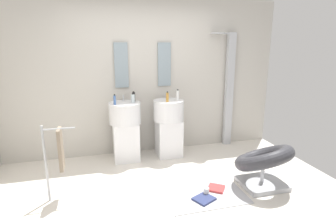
{
  "coord_description": "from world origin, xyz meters",
  "views": [
    {
      "loc": [
        -0.79,
        -2.94,
        1.85
      ],
      "look_at": [
        0.15,
        0.55,
        0.95
      ],
      "focal_mm": 29.22,
      "sensor_mm": 36.0,
      "label": 1
    }
  ],
  "objects_px": {
    "lounge_chair": "(263,161)",
    "soap_bottle_black": "(134,97)",
    "magazine_red": "(216,188)",
    "soap_bottle_clear": "(133,98)",
    "shower_column": "(229,88)",
    "coffee_mug": "(206,191)",
    "soap_bottle_white": "(178,95)",
    "magazine_navy": "(204,199)",
    "pedestal_sink_right": "(169,125)",
    "soap_bottle_amber": "(167,97)",
    "towel_rack": "(58,151)",
    "soap_bottle_blue": "(115,100)",
    "pedestal_sink_left": "(125,128)"
  },
  "relations": [
    {
      "from": "towel_rack",
      "to": "magazine_navy",
      "type": "xyz_separation_m",
      "value": [
        1.66,
        -0.49,
        -0.61
      ]
    },
    {
      "from": "magazine_red",
      "to": "pedestal_sink_left",
      "type": "bearing_deg",
      "value": 163.63
    },
    {
      "from": "lounge_chair",
      "to": "soap_bottle_clear",
      "type": "height_order",
      "value": "soap_bottle_clear"
    },
    {
      "from": "coffee_mug",
      "to": "lounge_chair",
      "type": "bearing_deg",
      "value": 2.96
    },
    {
      "from": "soap_bottle_amber",
      "to": "soap_bottle_black",
      "type": "relative_size",
      "value": 1.02
    },
    {
      "from": "pedestal_sink_right",
      "to": "towel_rack",
      "type": "distance_m",
      "value": 1.9
    },
    {
      "from": "soap_bottle_black",
      "to": "lounge_chair",
      "type": "bearing_deg",
      "value": -42.92
    },
    {
      "from": "magazine_navy",
      "to": "shower_column",
      "type": "bearing_deg",
      "value": 29.83
    },
    {
      "from": "pedestal_sink_right",
      "to": "soap_bottle_black",
      "type": "distance_m",
      "value": 0.76
    },
    {
      "from": "soap_bottle_blue",
      "to": "magazine_navy",
      "type": "bearing_deg",
      "value": -56.39
    },
    {
      "from": "magazine_red",
      "to": "soap_bottle_blue",
      "type": "distance_m",
      "value": 1.95
    },
    {
      "from": "pedestal_sink_right",
      "to": "lounge_chair",
      "type": "xyz_separation_m",
      "value": [
        0.93,
        -1.34,
        -0.18
      ]
    },
    {
      "from": "pedestal_sink_right",
      "to": "soap_bottle_clear",
      "type": "height_order",
      "value": "soap_bottle_clear"
    },
    {
      "from": "lounge_chair",
      "to": "soap_bottle_blue",
      "type": "height_order",
      "value": "soap_bottle_blue"
    },
    {
      "from": "pedestal_sink_right",
      "to": "soap_bottle_amber",
      "type": "distance_m",
      "value": 0.52
    },
    {
      "from": "shower_column",
      "to": "lounge_chair",
      "type": "xyz_separation_m",
      "value": [
        -0.26,
        -1.58,
        -0.73
      ]
    },
    {
      "from": "magazine_navy",
      "to": "soap_bottle_white",
      "type": "bearing_deg",
      "value": 60.07
    },
    {
      "from": "lounge_chair",
      "to": "soap_bottle_black",
      "type": "bearing_deg",
      "value": 137.08
    },
    {
      "from": "pedestal_sink_left",
      "to": "lounge_chair",
      "type": "distance_m",
      "value": 2.14
    },
    {
      "from": "pedestal_sink_right",
      "to": "coffee_mug",
      "type": "bearing_deg",
      "value": -85.3
    },
    {
      "from": "shower_column",
      "to": "coffee_mug",
      "type": "bearing_deg",
      "value": -123.65
    },
    {
      "from": "soap_bottle_amber",
      "to": "pedestal_sink_right",
      "type": "bearing_deg",
      "value": 65.18
    },
    {
      "from": "pedestal_sink_left",
      "to": "coffee_mug",
      "type": "height_order",
      "value": "pedestal_sink_left"
    },
    {
      "from": "soap_bottle_black",
      "to": "pedestal_sink_left",
      "type": "bearing_deg",
      "value": -161.37
    },
    {
      "from": "soap_bottle_blue",
      "to": "soap_bottle_black",
      "type": "height_order",
      "value": "soap_bottle_black"
    },
    {
      "from": "magazine_navy",
      "to": "coffee_mug",
      "type": "height_order",
      "value": "coffee_mug"
    },
    {
      "from": "soap_bottle_black",
      "to": "magazine_navy",
      "type": "bearing_deg",
      "value": -68.32
    },
    {
      "from": "lounge_chair",
      "to": "soap_bottle_white",
      "type": "relative_size",
      "value": 5.54
    },
    {
      "from": "shower_column",
      "to": "coffee_mug",
      "type": "xyz_separation_m",
      "value": [
        -1.08,
        -1.62,
        -1.02
      ]
    },
    {
      "from": "pedestal_sink_right",
      "to": "soap_bottle_blue",
      "type": "distance_m",
      "value": 1.01
    },
    {
      "from": "towel_rack",
      "to": "coffee_mug",
      "type": "distance_m",
      "value": 1.86
    },
    {
      "from": "soap_bottle_blue",
      "to": "pedestal_sink_left",
      "type": "bearing_deg",
      "value": 32.49
    },
    {
      "from": "pedestal_sink_right",
      "to": "magazine_red",
      "type": "height_order",
      "value": "pedestal_sink_right"
    },
    {
      "from": "pedestal_sink_right",
      "to": "soap_bottle_amber",
      "type": "xyz_separation_m",
      "value": [
        -0.05,
        -0.12,
        0.5
      ]
    },
    {
      "from": "soap_bottle_clear",
      "to": "soap_bottle_amber",
      "type": "relative_size",
      "value": 0.92
    },
    {
      "from": "magazine_red",
      "to": "soap_bottle_black",
      "type": "height_order",
      "value": "soap_bottle_black"
    },
    {
      "from": "soap_bottle_black",
      "to": "pedestal_sink_right",
      "type": "bearing_deg",
      "value": -5.23
    },
    {
      "from": "pedestal_sink_right",
      "to": "soap_bottle_clear",
      "type": "bearing_deg",
      "value": -177.0
    },
    {
      "from": "towel_rack",
      "to": "soap_bottle_white",
      "type": "bearing_deg",
      "value": 28.03
    },
    {
      "from": "pedestal_sink_left",
      "to": "pedestal_sink_right",
      "type": "xyz_separation_m",
      "value": [
        0.72,
        0.0,
        0.0
      ]
    },
    {
      "from": "magazine_red",
      "to": "soap_bottle_black",
      "type": "relative_size",
      "value": 1.25
    },
    {
      "from": "soap_bottle_white",
      "to": "lounge_chair",
      "type": "bearing_deg",
      "value": -57.82
    },
    {
      "from": "coffee_mug",
      "to": "soap_bottle_black",
      "type": "bearing_deg",
      "value": 115.35
    },
    {
      "from": "soap_bottle_clear",
      "to": "lounge_chair",
      "type": "bearing_deg",
      "value": -40.75
    },
    {
      "from": "shower_column",
      "to": "magazine_navy",
      "type": "distance_m",
      "value": 2.32
    },
    {
      "from": "shower_column",
      "to": "soap_bottle_white",
      "type": "height_order",
      "value": "shower_column"
    },
    {
      "from": "towel_rack",
      "to": "lounge_chair",
      "type": "bearing_deg",
      "value": -7.7
    },
    {
      "from": "pedestal_sink_right",
      "to": "soap_bottle_amber",
      "type": "bearing_deg",
      "value": -114.82
    },
    {
      "from": "towel_rack",
      "to": "magazine_navy",
      "type": "bearing_deg",
      "value": -16.31
    },
    {
      "from": "soap_bottle_amber",
      "to": "pedestal_sink_left",
      "type": "bearing_deg",
      "value": 170.23
    }
  ]
}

